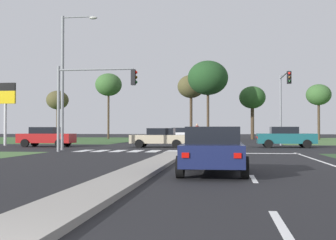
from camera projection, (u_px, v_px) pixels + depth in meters
The scene contains 32 objects.
ground_plane at pixel (188, 148), 33.20m from camera, with size 200.00×200.00×0.00m, color black.
grass_verge_far_left at pixel (17, 140), 60.72m from camera, with size 35.00×35.00×0.01m, color #385B2D.
median_island_near at pixel (141, 170), 14.36m from camera, with size 1.20×22.00×0.14m, color gray.
median_island_far at pixel (204, 140), 58.00m from camera, with size 1.20×36.00×0.14m, color #ADA89E.
lane_dash_near at pixel (280, 224), 6.51m from camera, with size 0.14×2.00×0.01m, color silver.
lane_dash_second at pixel (253, 179), 12.47m from camera, with size 0.14×2.00×0.01m, color silver.
lane_dash_third at pixel (244, 163), 18.42m from camera, with size 0.14×2.00×0.01m, color silver.
lane_dash_fourth at pixel (239, 155), 24.37m from camera, with size 0.14×2.00×0.01m, color silver.
lane_dash_fifth at pixel (236, 150), 30.32m from camera, with size 0.14×2.00×0.01m, color silver.
stop_bar_near at pixel (244, 153), 25.78m from camera, with size 6.40×0.50×0.01m, color silver.
crosswalk_bar_near at pixel (84, 151), 28.85m from camera, with size 0.70×2.80×0.01m, color silver.
crosswalk_bar_second at pixel (101, 151), 28.71m from camera, with size 0.70×2.80×0.01m, color silver.
crosswalk_bar_third at pixel (118, 151), 28.56m from camera, with size 0.70×2.80×0.01m, color silver.
crosswalk_bar_fourth at pixel (136, 151), 28.42m from camera, with size 0.70×2.80×0.01m, color silver.
crosswalk_bar_fifth at pixel (154, 151), 28.27m from camera, with size 0.70×2.80×0.01m, color silver.
crosswalk_bar_sixth at pixel (171, 151), 28.12m from camera, with size 0.70×2.80×0.01m, color silver.
car_navy_near at pixel (213, 150), 13.88m from camera, with size 2.04×4.33×1.48m.
car_beige_second at pixel (160, 138), 34.38m from camera, with size 4.48×2.06×1.49m.
car_white_third at pixel (180, 135), 49.69m from camera, with size 2.06×4.17×1.59m.
car_red_fourth at pixel (46, 137), 35.54m from camera, with size 4.41×2.05×1.58m.
car_teal_fifth at pixel (286, 137), 34.12m from camera, with size 4.44×2.06×1.60m.
traffic_signal_far_right at pixel (284, 95), 36.93m from camera, with size 0.32×5.59×6.13m.
traffic_signal_near_left at pixel (88, 92), 27.45m from camera, with size 5.12×0.32×5.36m.
street_lamp_second at pixel (66, 75), 29.88m from camera, with size 2.52×0.28×9.08m.
pedestrian_at_median at pixel (197, 130), 46.77m from camera, with size 0.34×0.34×1.87m.
fuel_price_totem at pixel (5, 100), 38.28m from camera, with size 1.80×0.24×5.43m.
treeline_near at pixel (57, 100), 65.80m from camera, with size 3.29×3.29×7.16m.
treeline_second at pixel (109, 85), 65.69m from camera, with size 3.94×3.94×9.72m.
treeline_third at pixel (191, 87), 63.83m from camera, with size 3.91×3.91×9.25m.
treeline_fourth at pixel (208, 78), 58.12m from camera, with size 5.30×5.30×10.42m.
treeline_fifth at pixel (252, 98), 62.55m from camera, with size 3.71×3.71×7.50m.
treeline_sixth at pixel (319, 95), 59.84m from camera, with size 3.34×3.34×7.52m.
Camera 1 is at (2.69, -3.16, 1.39)m, focal length 47.39 mm.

